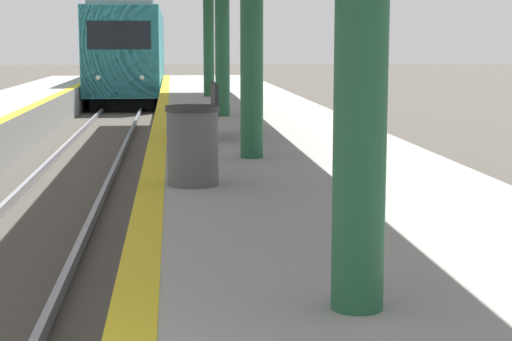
# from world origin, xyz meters

# --- Properties ---
(train) EXTENTS (2.89, 19.75, 4.24)m
(train) POSITION_xyz_m (0.00, 39.25, 2.15)
(train) COLOR black
(train) RESTS_ON ground
(trash_bin) EXTENTS (0.61, 0.61, 0.90)m
(trash_bin) POSITION_xyz_m (2.12, 7.23, 1.46)
(trash_bin) COLOR #4C4C51
(trash_bin) RESTS_ON platform_right
(bench) EXTENTS (0.44, 1.55, 0.92)m
(bench) POSITION_xyz_m (2.49, 12.08, 1.49)
(bench) COLOR #28282D
(bench) RESTS_ON platform_right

